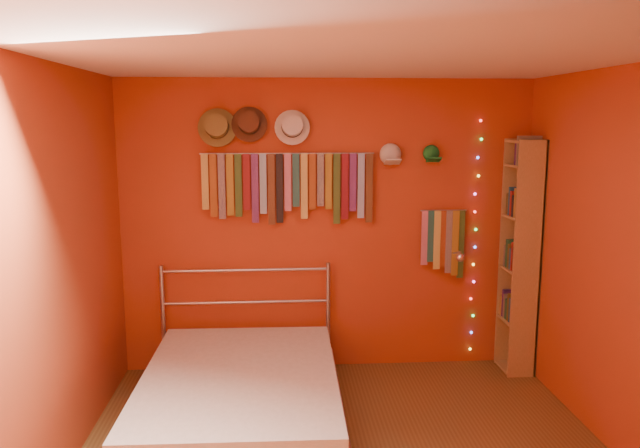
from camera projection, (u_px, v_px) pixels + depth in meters
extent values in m
cube|color=maroon|center=(328.00, 227.00, 5.35)|extent=(3.50, 0.02, 2.50)
cube|color=maroon|center=(43.00, 283.00, 3.51)|extent=(0.02, 3.50, 2.50)
cube|color=white|center=(354.00, 57.00, 3.42)|extent=(3.50, 3.50, 0.02)
cylinder|color=#B2B1B6|center=(288.00, 154.00, 5.17)|extent=(1.45, 0.01, 0.01)
cube|color=#AD9C45|center=(205.00, 182.00, 5.16)|extent=(0.06, 0.01, 0.46)
cube|color=brown|center=(213.00, 186.00, 5.16)|extent=(0.06, 0.01, 0.52)
cube|color=navy|center=(222.00, 187.00, 5.16)|extent=(0.06, 0.01, 0.54)
cube|color=olive|center=(230.00, 185.00, 5.17)|extent=(0.06, 0.01, 0.52)
cube|color=#1E4B1E|center=(238.00, 186.00, 5.17)|extent=(0.06, 0.01, 0.52)
cube|color=maroon|center=(247.00, 182.00, 5.17)|extent=(0.06, 0.01, 0.47)
cube|color=#471862|center=(255.00, 188.00, 5.19)|extent=(0.06, 0.01, 0.58)
cube|color=#71A3CA|center=(263.00, 184.00, 5.19)|extent=(0.06, 0.01, 0.50)
cube|color=#492718|center=(271.00, 190.00, 5.19)|extent=(0.06, 0.01, 0.59)
cube|color=black|center=(280.00, 189.00, 5.21)|extent=(0.06, 0.01, 0.58)
cube|color=#AA5581|center=(288.00, 183.00, 5.20)|extent=(0.06, 0.01, 0.48)
cube|color=#184C55|center=(296.00, 180.00, 5.19)|extent=(0.06, 0.01, 0.44)
cube|color=tan|center=(304.00, 186.00, 5.22)|extent=(0.06, 0.01, 0.55)
cube|color=maroon|center=(312.00, 182.00, 5.21)|extent=(0.06, 0.01, 0.47)
cube|color=navy|center=(321.00, 180.00, 5.21)|extent=(0.06, 0.01, 0.44)
cube|color=olive|center=(329.00, 182.00, 5.23)|extent=(0.06, 0.01, 0.47)
cube|color=#305020|center=(337.00, 189.00, 5.23)|extent=(0.06, 0.01, 0.59)
cube|color=maroon|center=(345.00, 187.00, 5.23)|extent=(0.06, 0.01, 0.55)
cube|color=#541B6F|center=(353.00, 182.00, 5.24)|extent=(0.06, 0.01, 0.49)
cube|color=#7D99DF|center=(361.00, 186.00, 5.24)|extent=(0.06, 0.01, 0.55)
cube|color=#50301A|center=(369.00, 188.00, 5.25)|extent=(0.06, 0.01, 0.58)
cylinder|color=#B2B1B6|center=(443.00, 210.00, 5.35)|extent=(0.40, 0.01, 0.01)
cube|color=#C06092|center=(425.00, 238.00, 5.36)|extent=(0.06, 0.01, 0.47)
cube|color=#17524F|center=(431.00, 236.00, 5.36)|extent=(0.06, 0.01, 0.45)
cube|color=#CCC451|center=(437.00, 240.00, 5.36)|extent=(0.06, 0.01, 0.51)
cube|color=maroon|center=(443.00, 239.00, 5.38)|extent=(0.06, 0.01, 0.50)
cube|color=navy|center=(449.00, 242.00, 5.38)|extent=(0.06, 0.01, 0.55)
cube|color=olive|center=(455.00, 243.00, 5.38)|extent=(0.06, 0.01, 0.57)
cube|color=#2D5221|center=(461.00, 244.00, 5.40)|extent=(0.06, 0.01, 0.60)
cylinder|color=olive|center=(217.00, 128.00, 5.09)|extent=(0.32, 0.08, 0.31)
cylinder|color=olive|center=(217.00, 126.00, 5.03)|extent=(0.19, 0.16, 0.21)
cylinder|color=#332314|center=(217.00, 127.00, 5.06)|extent=(0.19, 0.06, 0.19)
cylinder|color=#4E2C1C|center=(249.00, 124.00, 5.10)|extent=(0.29, 0.07, 0.29)
cylinder|color=#4E2C1C|center=(249.00, 123.00, 5.05)|extent=(0.17, 0.14, 0.19)
cylinder|color=black|center=(249.00, 124.00, 5.08)|extent=(0.18, 0.06, 0.18)
cylinder|color=silver|center=(292.00, 127.00, 5.13)|extent=(0.29, 0.07, 0.29)
cylinder|color=silver|center=(292.00, 126.00, 5.08)|extent=(0.17, 0.14, 0.19)
cylinder|color=black|center=(292.00, 127.00, 5.10)|extent=(0.18, 0.06, 0.18)
ellipsoid|color=silver|center=(390.00, 154.00, 5.23)|extent=(0.18, 0.14, 0.18)
cube|color=silver|center=(393.00, 162.00, 5.13)|extent=(0.13, 0.10, 0.05)
ellipsoid|color=#1B7D2F|center=(431.00, 153.00, 5.26)|extent=(0.16, 0.12, 0.16)
cube|color=#1B7D2F|center=(434.00, 160.00, 5.17)|extent=(0.12, 0.08, 0.05)
sphere|color=#FF3333|center=(481.00, 121.00, 5.25)|extent=(0.02, 0.02, 0.02)
sphere|color=#33FF4C|center=(481.00, 139.00, 5.28)|extent=(0.02, 0.02, 0.02)
sphere|color=#4C66FF|center=(478.00, 158.00, 5.30)|extent=(0.02, 0.02, 0.02)
sphere|color=yellow|center=(478.00, 176.00, 5.33)|extent=(0.02, 0.02, 0.02)
sphere|color=#FF4CCC|center=(475.00, 194.00, 5.35)|extent=(0.02, 0.02, 0.02)
sphere|color=#FF3333|center=(475.00, 212.00, 5.38)|extent=(0.02, 0.02, 0.02)
sphere|color=#33FF4C|center=(476.00, 230.00, 5.40)|extent=(0.02, 0.02, 0.02)
sphere|color=#4C66FF|center=(475.00, 247.00, 5.43)|extent=(0.02, 0.02, 0.02)
sphere|color=yellow|center=(473.00, 264.00, 5.45)|extent=(0.02, 0.02, 0.02)
sphere|color=#FF4CCC|center=(474.00, 282.00, 5.48)|extent=(0.02, 0.02, 0.02)
sphere|color=#FF3333|center=(471.00, 299.00, 5.51)|extent=(0.02, 0.02, 0.02)
sphere|color=#33FF4C|center=(473.00, 316.00, 5.53)|extent=(0.02, 0.02, 0.02)
sphere|color=#4C66FF|center=(471.00, 332.00, 5.56)|extent=(0.02, 0.02, 0.02)
sphere|color=yellow|center=(470.00, 349.00, 5.58)|extent=(0.02, 0.02, 0.02)
cylinder|color=#B2B1B6|center=(452.00, 253.00, 5.45)|extent=(0.04, 0.03, 0.04)
cylinder|color=#B2B1B6|center=(456.00, 253.00, 5.32)|extent=(0.01, 0.26, 0.08)
sphere|color=white|center=(460.00, 257.00, 5.19)|extent=(0.07, 0.07, 0.07)
cube|color=olive|center=(527.00, 262.00, 5.13)|extent=(0.24, 0.02, 2.00)
cube|color=olive|center=(513.00, 254.00, 5.44)|extent=(0.24, 0.02, 2.00)
cube|color=olive|center=(533.00, 258.00, 5.29)|extent=(0.02, 0.34, 2.00)
cube|color=olive|center=(514.00, 367.00, 5.45)|extent=(0.24, 0.32, 0.02)
cube|color=olive|center=(516.00, 320.00, 5.38)|extent=(0.24, 0.32, 0.02)
cube|color=olive|center=(519.00, 269.00, 5.30)|extent=(0.24, 0.32, 0.02)
cube|color=olive|center=(522.00, 217.00, 5.23)|extent=(0.24, 0.32, 0.02)
cube|color=olive|center=(525.00, 166.00, 5.16)|extent=(0.24, 0.32, 0.02)
cube|color=olive|center=(526.00, 142.00, 5.12)|extent=(0.24, 0.32, 0.02)
cylinder|color=#B2B1B6|center=(163.00, 320.00, 5.28)|extent=(0.04, 0.04, 0.95)
cylinder|color=#B2B1B6|center=(328.00, 317.00, 5.38)|extent=(0.04, 0.04, 0.95)
cylinder|color=#B2B1B6|center=(247.00, 333.00, 5.35)|extent=(1.41, 0.02, 0.02)
cylinder|color=#B2B1B6|center=(246.00, 302.00, 5.31)|extent=(1.41, 0.02, 0.02)
cylinder|color=#B2B1B6|center=(245.00, 270.00, 5.26)|extent=(1.41, 0.02, 0.02)
cube|color=beige|center=(240.00, 398.00, 4.39)|extent=(1.38, 1.93, 0.38)
cylinder|color=#B2B1B6|center=(139.00, 404.00, 4.34)|extent=(0.07, 1.91, 0.03)
cylinder|color=#B2B1B6|center=(340.00, 398.00, 4.44)|extent=(0.07, 1.91, 0.03)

